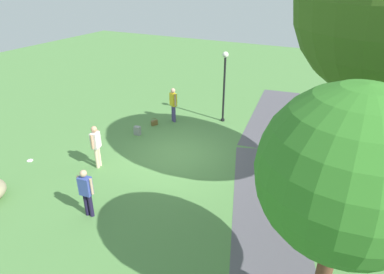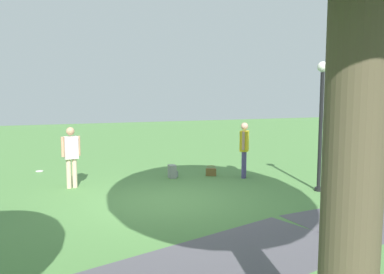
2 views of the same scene
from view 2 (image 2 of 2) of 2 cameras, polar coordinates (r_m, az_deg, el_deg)
name	(u,v)px [view 2 (image 2 of 2)]	position (r m, az deg, el deg)	size (l,w,h in m)	color
ground_plane	(168,202)	(10.03, -3.29, -9.00)	(48.00, 48.00, 0.00)	#528444
lamp_post	(321,112)	(11.25, 17.52, 3.36)	(0.28, 0.28, 3.42)	black
woman_with_handbag	(244,146)	(12.59, 7.27, -1.23)	(0.40, 0.44, 1.70)	#4A4178
man_near_boulder	(71,153)	(11.67, -16.47, -2.14)	(0.51, 0.30, 1.68)	beige
handbag_on_grass	(211,171)	(12.92, 2.67, -4.80)	(0.37, 0.37, 0.31)	brown
spare_backpack_on_lawn	(172,172)	(12.61, -2.73, -4.83)	(0.26, 0.28, 0.40)	gray
frisbee_on_grass	(40,171)	(14.51, -20.43, -4.47)	(0.24, 0.24, 0.02)	white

